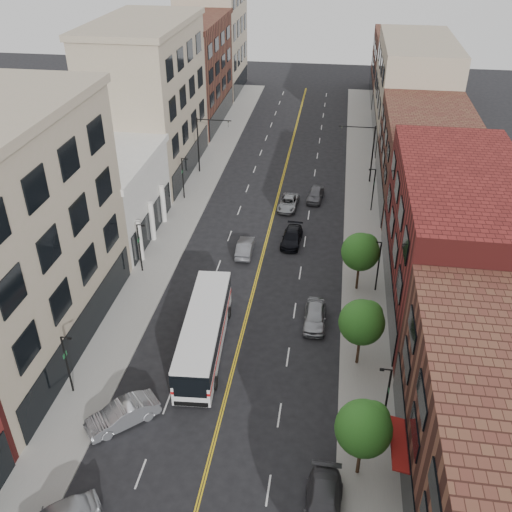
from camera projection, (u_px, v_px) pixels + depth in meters
The scene contains 31 objects.
ground at pixel (196, 511), 33.17m from camera, with size 220.00×220.00×0.00m, color black.
sidewalk_left at pixel (182, 218), 63.78m from camera, with size 4.00×110.00×0.15m, color gray.
sidewalk_right at pixel (363, 231), 61.31m from camera, with size 4.00×110.00×0.15m, color gray.
bldg_l_tanoffice at pixel (3, 244), 41.44m from camera, with size 10.00×22.00×18.00m, color tan.
bldg_l_white at pixel (104, 198), 59.21m from camera, with size 10.00×14.00×8.00m, color silver.
bldg_l_far_a at pixel (149, 102), 70.86m from camera, with size 10.00×20.00×18.00m, color tan.
bldg_l_far_b at pixel (189, 74), 88.46m from camera, with size 10.00×20.00×15.00m, color #582C23.
bldg_l_far_c at pixel (213, 35), 102.27m from camera, with size 10.00×16.00×20.00m, color tan.
bldg_r_mid at pixel (455, 239), 48.07m from camera, with size 10.00×22.00×12.00m, color #591917.
bldg_r_far_a at pixel (427, 157), 66.25m from camera, with size 10.00×20.00×10.00m, color #582C23.
bldg_r_far_b at pixel (413, 90), 82.84m from camera, with size 10.00×22.00×14.00m, color tan.
bldg_r_far_c at pixel (402, 67), 100.44m from camera, with size 10.00×18.00×11.00m, color #582C23.
tree_r_1 at pixel (365, 427), 33.25m from camera, with size 3.40×3.40×5.59m.
tree_r_2 at pixel (363, 321), 41.65m from camera, with size 3.40×3.40×5.59m.
tree_r_3 at pixel (362, 251), 50.06m from camera, with size 3.40×3.40×5.59m.
lamp_l_1 at pixel (67, 361), 39.68m from camera, with size 0.81×0.55×5.05m.
lamp_l_2 at pixel (140, 245), 53.12m from camera, with size 0.81×0.55×5.05m.
lamp_l_3 at pixel (183, 176), 66.57m from camera, with size 0.81×0.55×5.05m.
lamp_r_1 at pixel (387, 395), 36.97m from camera, with size 0.81×0.55×5.05m.
lamp_r_2 at pixel (378, 264), 50.42m from camera, with size 0.81×0.55×5.05m.
lamp_r_3 at pixel (373, 188), 63.86m from camera, with size 0.81×0.55×5.05m.
signal_mast_left at pixel (203, 139), 72.32m from camera, with size 4.49×0.18×7.20m.
signal_mast_right at pixel (367, 147), 69.79m from camera, with size 4.49×0.18×7.20m.
city_bus at pixel (204, 331), 44.21m from camera, with size 3.71×12.82×3.26m.
car_angle_b at pixel (122, 414), 38.38m from camera, with size 1.74×4.98×1.64m, color #B7BABF.
car_parked_mid at pixel (323, 507), 32.52m from camera, with size 2.16×5.31×1.54m, color #424145.
car_parked_far at pixel (315, 316), 47.57m from camera, with size 1.85×4.60×1.57m, color #929599.
car_lane_behind at pixel (245, 247), 57.19m from camera, with size 1.51×4.33×1.43m, color #56575B.
car_lane_a at pixel (292, 237), 58.97m from camera, with size 1.92×4.72×1.37m, color black.
car_lane_b at pixel (288, 203), 65.81m from camera, with size 2.12×4.60×1.28m, color #93969A.
car_lane_c at pixel (315, 194), 67.53m from camera, with size 1.69×4.20×1.43m, color #57575C.
Camera 1 is at (6.42, -19.59, 30.14)m, focal length 40.00 mm.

